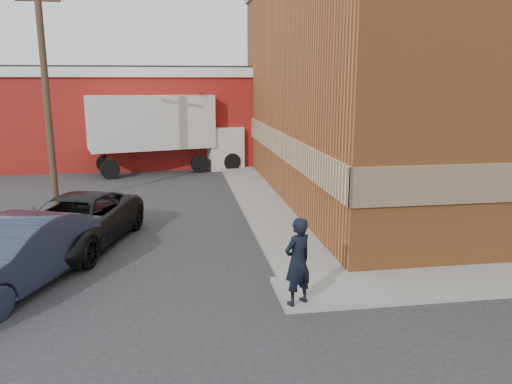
{
  "coord_description": "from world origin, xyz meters",
  "views": [
    {
      "loc": [
        -2.64,
        -11.3,
        4.84
      ],
      "look_at": [
        -0.33,
        3.29,
        1.52
      ],
      "focal_mm": 35.0,
      "sensor_mm": 36.0,
      "label": 1
    }
  ],
  "objects_px": {
    "suv_a": "(75,223)",
    "man": "(298,261)",
    "brick_building": "(439,84)",
    "box_truck": "(166,128)",
    "utility_pole": "(45,83)",
    "sedan": "(13,256)",
    "warehouse": "(120,115)"
  },
  "relations": [
    {
      "from": "sedan",
      "to": "brick_building",
      "type": "bearing_deg",
      "value": 52.04
    },
    {
      "from": "brick_building",
      "to": "suv_a",
      "type": "xyz_separation_m",
      "value": [
        -14.19,
        -5.56,
        -3.92
      ]
    },
    {
      "from": "brick_building",
      "to": "man",
      "type": "distance_m",
      "value": 14.13
    },
    {
      "from": "man",
      "to": "sedan",
      "type": "distance_m",
      "value": 6.65
    },
    {
      "from": "brick_building",
      "to": "suv_a",
      "type": "height_order",
      "value": "brick_building"
    },
    {
      "from": "suv_a",
      "to": "warehouse",
      "type": "bearing_deg",
      "value": 107.18
    },
    {
      "from": "utility_pole",
      "to": "sedan",
      "type": "distance_m",
      "value": 9.41
    },
    {
      "from": "man",
      "to": "box_truck",
      "type": "bearing_deg",
      "value": -108.98
    },
    {
      "from": "brick_building",
      "to": "sedan",
      "type": "distance_m",
      "value": 17.68
    },
    {
      "from": "utility_pole",
      "to": "suv_a",
      "type": "bearing_deg",
      "value": -72.07
    },
    {
      "from": "brick_building",
      "to": "box_truck",
      "type": "relative_size",
      "value": 2.12
    },
    {
      "from": "suv_a",
      "to": "box_truck",
      "type": "bearing_deg",
      "value": 94.88
    },
    {
      "from": "suv_a",
      "to": "utility_pole",
      "type": "bearing_deg",
      "value": 124.07
    },
    {
      "from": "suv_a",
      "to": "man",
      "type": "bearing_deg",
      "value": -26.05
    },
    {
      "from": "utility_pole",
      "to": "box_truck",
      "type": "distance_m",
      "value": 8.42
    },
    {
      "from": "warehouse",
      "to": "box_truck",
      "type": "xyz_separation_m",
      "value": [
        2.77,
        -4.15,
        -0.46
      ]
    },
    {
      "from": "man",
      "to": "suv_a",
      "type": "bearing_deg",
      "value": -71.03
    },
    {
      "from": "sedan",
      "to": "warehouse",
      "type": "bearing_deg",
      "value": 111.01
    },
    {
      "from": "sedan",
      "to": "man",
      "type": "bearing_deg",
      "value": 4.58
    },
    {
      "from": "utility_pole",
      "to": "box_truck",
      "type": "xyz_separation_m",
      "value": [
        4.27,
        6.85,
        -2.39
      ]
    },
    {
      "from": "warehouse",
      "to": "sedan",
      "type": "xyz_separation_m",
      "value": [
        -0.52,
        -19.5,
        -1.98
      ]
    },
    {
      "from": "man",
      "to": "sedan",
      "type": "bearing_deg",
      "value": -46.81
    },
    {
      "from": "brick_building",
      "to": "box_truck",
      "type": "bearing_deg",
      "value": 149.67
    },
    {
      "from": "utility_pole",
      "to": "sedan",
      "type": "height_order",
      "value": "utility_pole"
    },
    {
      "from": "warehouse",
      "to": "utility_pole",
      "type": "bearing_deg",
      "value": -97.77
    },
    {
      "from": "brick_building",
      "to": "box_truck",
      "type": "xyz_separation_m",
      "value": [
        -11.72,
        6.86,
        -2.33
      ]
    },
    {
      "from": "utility_pole",
      "to": "man",
      "type": "bearing_deg",
      "value": -55.32
    },
    {
      "from": "man",
      "to": "warehouse",
      "type": "bearing_deg",
      "value": -103.78
    },
    {
      "from": "box_truck",
      "to": "sedan",
      "type": "bearing_deg",
      "value": -115.93
    },
    {
      "from": "man",
      "to": "suv_a",
      "type": "relative_size",
      "value": 0.35
    },
    {
      "from": "warehouse",
      "to": "box_truck",
      "type": "relative_size",
      "value": 1.89
    },
    {
      "from": "brick_building",
      "to": "utility_pole",
      "type": "distance_m",
      "value": 16.0
    }
  ]
}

